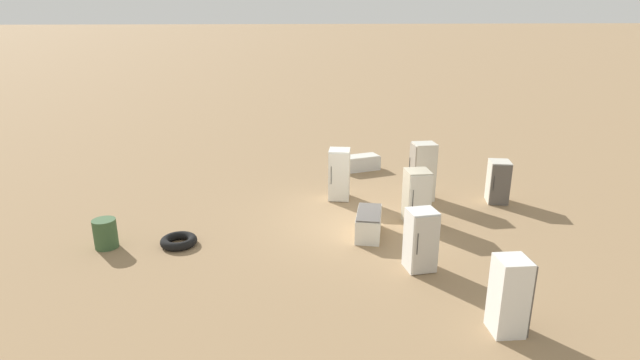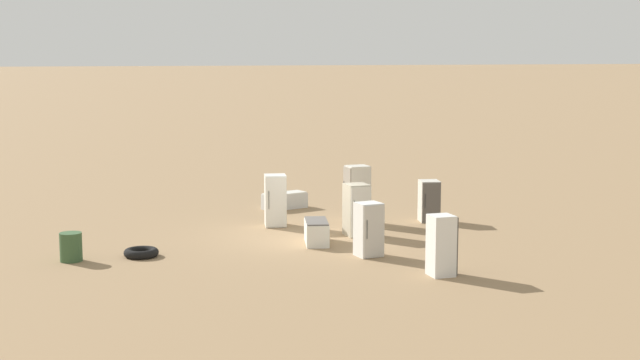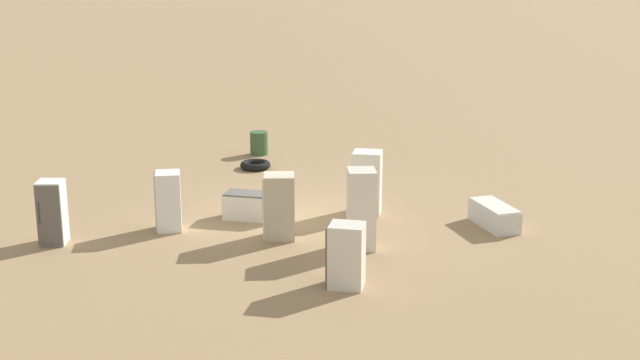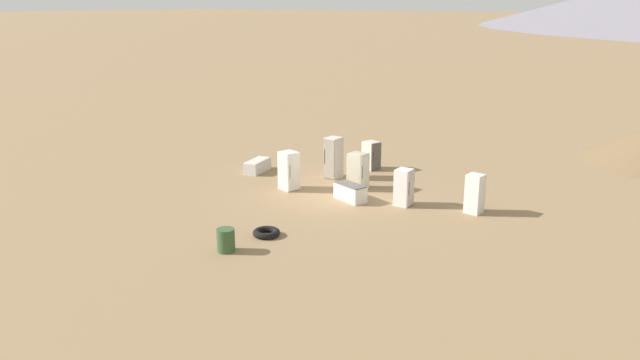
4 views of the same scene
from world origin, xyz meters
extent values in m
plane|color=#937551|center=(0.00, 0.00, 0.00)|extent=(1000.00, 1000.00, 0.00)
cube|color=silver|center=(-1.51, -5.19, 0.28)|extent=(1.73, 0.98, 0.55)
cube|color=silver|center=(-1.51, -5.19, 0.57)|extent=(1.66, 0.94, 0.04)
cube|color=#B2A88E|center=(-1.73, 0.38, 0.82)|extent=(0.74, 0.80, 1.63)
cube|color=silver|center=(-1.70, 0.77, 0.82)|extent=(0.65, 0.09, 1.57)
cylinder|color=#2D2D2D|center=(-1.46, 0.78, 0.90)|extent=(0.02, 0.02, 0.57)
cube|color=white|center=(-1.43, 5.89, 0.79)|extent=(0.65, 0.67, 1.57)
cube|color=#56514C|center=(-1.74, 5.92, 0.79)|extent=(0.10, 0.59, 1.51)
cylinder|color=#2D2D2D|center=(-1.75, 6.14, 0.87)|extent=(0.02, 0.02, 0.55)
cube|color=beige|center=(-5.05, -0.80, 0.70)|extent=(0.84, 0.90, 1.40)
cube|color=#56514C|center=(-4.93, -0.43, 0.70)|extent=(0.60, 0.23, 1.35)
cylinder|color=#2D2D2D|center=(-4.71, -0.48, 0.77)|extent=(0.02, 0.02, 0.49)
cube|color=silver|center=(0.03, -2.13, 0.86)|extent=(0.87, 0.90, 1.71)
cube|color=silver|center=(0.14, -1.76, 0.86)|extent=(0.65, 0.23, 1.64)
cylinder|color=#2D2D2D|center=(0.38, -1.80, 0.94)|extent=(0.02, 0.02, 0.60)
cube|color=silver|center=(-0.09, 0.99, 0.33)|extent=(1.12, 1.60, 0.67)
cube|color=#56514C|center=(-0.09, 0.99, 0.69)|extent=(1.07, 1.53, 0.04)
cube|color=white|center=(-0.75, 3.12, 0.76)|extent=(0.68, 0.62, 1.52)
cube|color=#BCB7AD|center=(-0.76, 3.44, 0.76)|extent=(0.64, 0.06, 1.46)
cylinder|color=#2D2D2D|center=(-0.53, 3.48, 0.84)|extent=(0.02, 0.02, 0.53)
cube|color=beige|center=(-2.69, -1.51, 0.97)|extent=(0.75, 0.70, 1.95)
cube|color=gray|center=(-2.32, -1.53, 0.97)|extent=(0.08, 0.63, 1.87)
cylinder|color=#2D2D2D|center=(-2.30, -1.76, 1.07)|extent=(0.02, 0.02, 0.68)
torus|color=black|center=(5.12, 0.63, 0.12)|extent=(0.98, 0.98, 0.24)
cylinder|color=#385633|center=(7.00, 0.40, 0.40)|extent=(0.61, 0.61, 0.80)
camera|label=1|loc=(3.74, 13.42, 5.86)|focal=28.00mm
camera|label=2|loc=(10.42, 25.01, 5.57)|focal=50.00mm
camera|label=3|loc=(-22.66, 1.93, 7.33)|focal=50.00mm
camera|label=4|loc=(21.44, 13.80, 8.07)|focal=35.00mm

